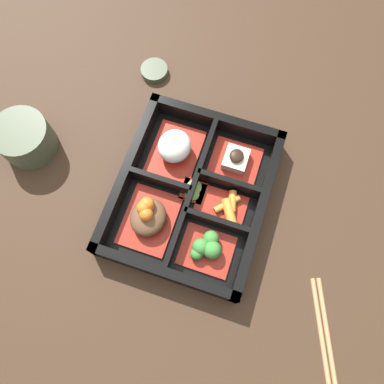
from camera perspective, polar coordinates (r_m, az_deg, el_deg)
ground_plane at (r=0.61m, az=0.00°, el=-0.74°), size 3.00×3.00×0.00m
bento_base at (r=0.61m, az=0.00°, el=-0.59°), size 0.28×0.23×0.01m
bento_rim at (r=0.59m, az=0.19°, el=-0.16°), size 0.28×0.23×0.04m
bowl_stew at (r=0.57m, az=-6.71°, el=-3.70°), size 0.10×0.08×0.05m
bowl_rice at (r=0.61m, az=-2.66°, el=6.76°), size 0.10×0.08×0.05m
bowl_greens at (r=0.57m, az=2.25°, el=-8.53°), size 0.07×0.08×0.03m
bowl_carrots at (r=0.59m, az=5.14°, el=-2.19°), size 0.06×0.08×0.02m
bowl_tofu at (r=0.62m, az=6.64°, el=4.85°), size 0.07×0.08×0.03m
bowl_pickles at (r=0.60m, az=0.19°, el=0.31°), size 0.04×0.04×0.01m
tea_cup at (r=0.67m, az=-24.26°, el=7.25°), size 0.09×0.09×0.06m
chopsticks at (r=0.61m, az=19.98°, el=-21.97°), size 0.20×0.09×0.01m
sauce_dish at (r=0.72m, az=-5.76°, el=17.93°), size 0.05×0.05×0.01m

